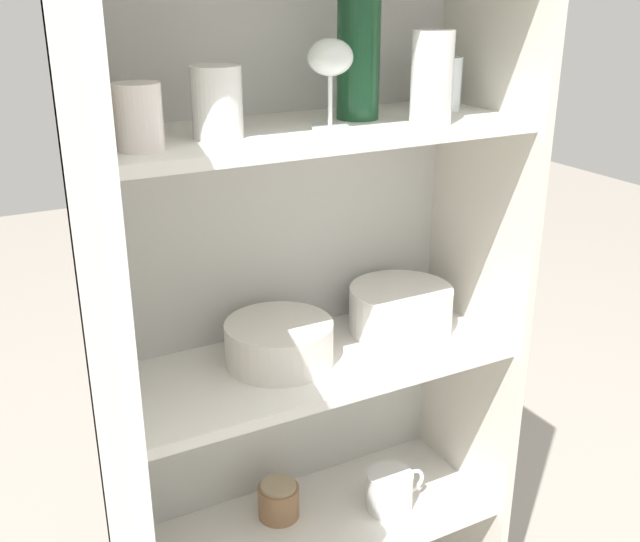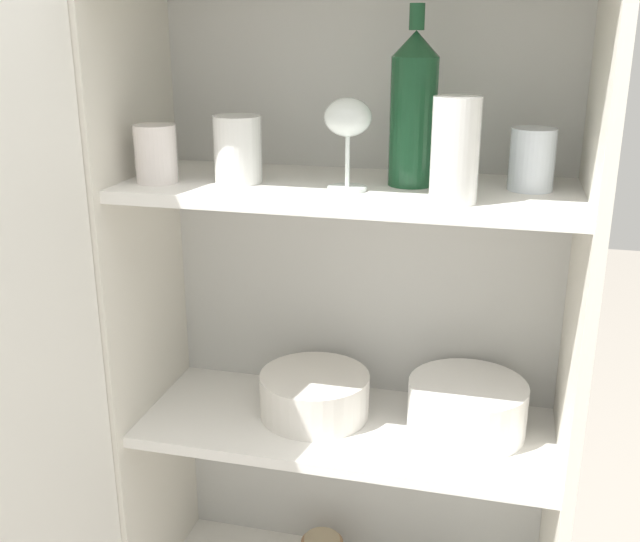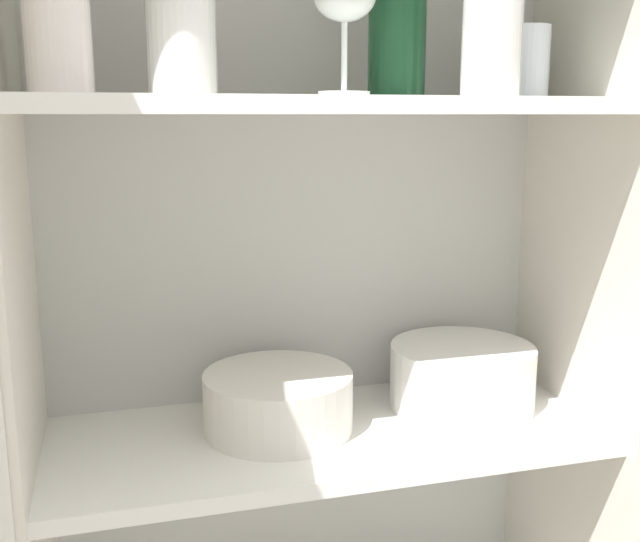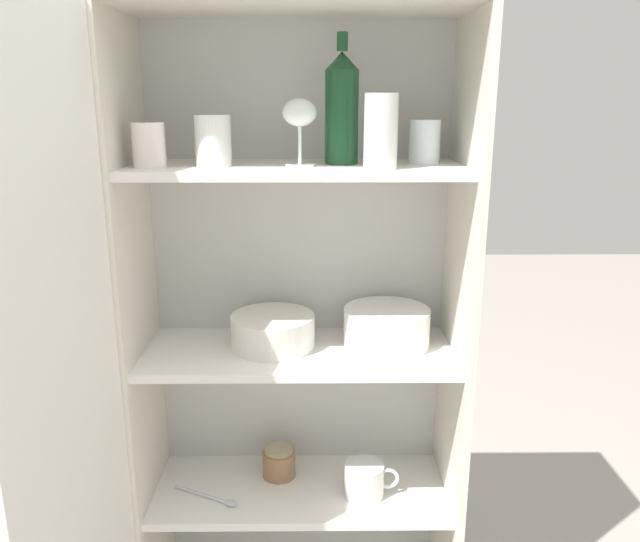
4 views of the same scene
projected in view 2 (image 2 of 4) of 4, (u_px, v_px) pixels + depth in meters
name	position (u px, v px, depth m)	size (l,w,h in m)	color
cupboard_back_panel	(362.00, 382.00, 1.47)	(0.76, 0.02, 1.48)	silver
cupboard_side_left	(155.00, 396.00, 1.42)	(0.02, 0.32, 1.48)	silver
cupboard_side_right	(563.00, 447.00, 1.24)	(0.02, 0.32, 1.48)	silver
shelf_board_middle	(346.00, 428.00, 1.33)	(0.72, 0.28, 0.02)	white
shelf_board_upper	(348.00, 190.00, 1.20)	(0.72, 0.28, 0.02)	white
cupboard_door	(23.00, 499.00, 1.11)	(0.09, 0.37, 1.48)	silver
tumbler_glass_0	(238.00, 149.00, 1.19)	(0.08, 0.08, 0.11)	white
tumbler_glass_1	(156.00, 154.00, 1.20)	(0.07, 0.07, 0.09)	silver
tumbler_glass_2	(532.00, 159.00, 1.14)	(0.07, 0.07, 0.09)	white
tumbler_glass_3	(455.00, 151.00, 1.05)	(0.07, 0.07, 0.15)	white
wine_glass_0	(348.00, 123.00, 1.12)	(0.07, 0.07, 0.14)	white
wine_bottle	(413.00, 108.00, 1.15)	(0.07, 0.07, 0.27)	#194728
plate_stack_white	(467.00, 407.00, 1.29)	(0.20, 0.20, 0.09)	white
mixing_bowl_large	(315.00, 393.00, 1.35)	(0.20, 0.20, 0.08)	silver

